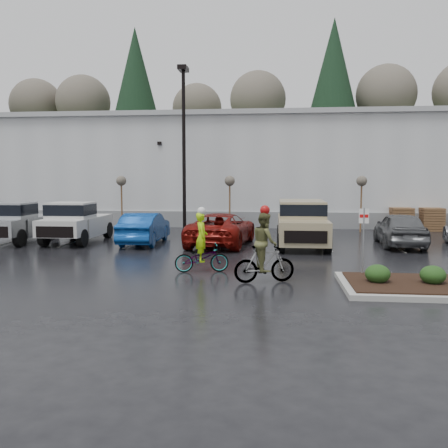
# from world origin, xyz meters

# --- Properties ---
(ground) EXTENTS (120.00, 120.00, 0.00)m
(ground) POSITION_xyz_m (0.00, 0.00, 0.00)
(ground) COLOR black
(ground) RESTS_ON ground
(warehouse) EXTENTS (60.50, 15.50, 7.20)m
(warehouse) POSITION_xyz_m (0.00, 21.99, 3.65)
(warehouse) COLOR #B7BABC
(warehouse) RESTS_ON ground
(wooded_ridge) EXTENTS (80.00, 25.00, 6.00)m
(wooded_ridge) POSITION_xyz_m (0.00, 45.00, 3.00)
(wooded_ridge) COLOR #1F3516
(wooded_ridge) RESTS_ON ground
(lamppost) EXTENTS (0.50, 1.00, 9.22)m
(lamppost) POSITION_xyz_m (-4.00, 12.00, 5.69)
(lamppost) COLOR black
(lamppost) RESTS_ON ground
(sapling_west) EXTENTS (0.60, 0.60, 3.20)m
(sapling_west) POSITION_xyz_m (-8.00, 13.00, 2.73)
(sapling_west) COLOR #513B20
(sapling_west) RESTS_ON ground
(sapling_mid) EXTENTS (0.60, 0.60, 3.20)m
(sapling_mid) POSITION_xyz_m (-1.50, 13.00, 2.73)
(sapling_mid) COLOR #513B20
(sapling_mid) RESTS_ON ground
(sapling_east) EXTENTS (0.60, 0.60, 3.20)m
(sapling_east) POSITION_xyz_m (6.00, 13.00, 2.73)
(sapling_east) COLOR #513B20
(sapling_east) RESTS_ON ground
(pallet_stack_a) EXTENTS (1.20, 1.20, 1.35)m
(pallet_stack_a) POSITION_xyz_m (8.50, 14.00, 0.68)
(pallet_stack_a) COLOR #513B20
(pallet_stack_a) RESTS_ON ground
(pallet_stack_b) EXTENTS (1.20, 1.20, 1.35)m
(pallet_stack_b) POSITION_xyz_m (10.20, 14.00, 0.68)
(pallet_stack_b) COLOR #513B20
(pallet_stack_b) RESTS_ON ground
(shrub_a) EXTENTS (0.70, 0.70, 0.52)m
(shrub_a) POSITION_xyz_m (4.00, -1.00, 0.41)
(shrub_a) COLOR #173613
(shrub_a) RESTS_ON curb_island
(shrub_b) EXTENTS (0.70, 0.70, 0.52)m
(shrub_b) POSITION_xyz_m (5.50, -1.00, 0.41)
(shrub_b) COLOR #173613
(shrub_b) RESTS_ON curb_island
(fire_lane_sign) EXTENTS (0.30, 0.05, 2.20)m
(fire_lane_sign) POSITION_xyz_m (3.80, 0.20, 1.41)
(fire_lane_sign) COLOR gray
(fire_lane_sign) RESTS_ON ground
(pickup_silver) EXTENTS (2.10, 5.20, 1.96)m
(pickup_silver) POSITION_xyz_m (-11.20, 7.30, 0.98)
(pickup_silver) COLOR #9EA3A6
(pickup_silver) RESTS_ON ground
(pickup_white) EXTENTS (2.10, 5.20, 1.96)m
(pickup_white) POSITION_xyz_m (-8.38, 7.56, 0.98)
(pickup_white) COLOR #BAB9B5
(pickup_white) RESTS_ON ground
(car_blue) EXTENTS (1.64, 4.48, 1.47)m
(car_blue) POSITION_xyz_m (-4.99, 7.13, 0.73)
(car_blue) COLOR navy
(car_blue) RESTS_ON ground
(car_red) EXTENTS (3.06, 5.58, 1.48)m
(car_red) POSITION_xyz_m (-1.32, 7.08, 0.74)
(car_red) COLOR maroon
(car_red) RESTS_ON ground
(suv_tan) EXTENTS (2.20, 5.10, 2.06)m
(suv_tan) POSITION_xyz_m (2.34, 6.93, 1.03)
(suv_tan) COLOR #9C8D6A
(suv_tan) RESTS_ON ground
(car_grey) EXTENTS (2.10, 4.66, 1.56)m
(car_grey) POSITION_xyz_m (6.78, 7.55, 0.78)
(car_grey) COLOR #5A5C5E
(car_grey) RESTS_ON ground
(cyclist_hivis) EXTENTS (1.87, 0.98, 2.16)m
(cyclist_hivis) POSITION_xyz_m (-1.29, 0.76, 0.67)
(cyclist_hivis) COLOR #3F3F44
(cyclist_hivis) RESTS_ON ground
(cyclist_olive) EXTENTS (1.85, 1.02, 2.31)m
(cyclist_olive) POSITION_xyz_m (0.80, -0.60, 0.84)
(cyclist_olive) COLOR #3F3F44
(cyclist_olive) RESTS_ON ground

